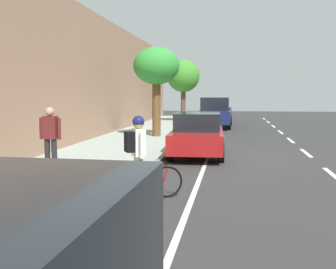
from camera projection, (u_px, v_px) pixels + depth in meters
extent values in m
plane|color=#2F2F2F|center=(217.00, 155.00, 14.70)|extent=(74.25, 74.25, 0.00)
cube|color=#99A59B|center=(113.00, 151.00, 15.29)|extent=(4.02, 46.40, 0.13)
cube|color=gray|center=(168.00, 153.00, 14.96)|extent=(0.16, 46.40, 0.13)
cube|color=white|center=(264.00, 119.00, 35.93)|extent=(0.14, 2.20, 0.01)
cube|color=white|center=(268.00, 122.00, 31.80)|extent=(0.14, 2.20, 0.01)
cube|color=white|center=(273.00, 126.00, 27.67)|extent=(0.14, 2.20, 0.01)
cube|color=white|center=(280.00, 132.00, 23.54)|extent=(0.14, 2.20, 0.01)
cube|color=white|center=(291.00, 140.00, 19.41)|extent=(0.14, 2.20, 0.01)
cube|color=white|center=(306.00, 153.00, 15.28)|extent=(0.14, 2.20, 0.01)
cube|color=white|center=(333.00, 175.00, 11.15)|extent=(0.14, 2.20, 0.01)
cube|color=white|center=(209.00, 155.00, 14.74)|extent=(0.12, 46.40, 0.01)
cube|color=#A1785E|center=(53.00, 72.00, 15.34)|extent=(0.50, 46.40, 5.97)
cube|color=black|center=(216.00, 113.00, 33.16)|extent=(1.80, 4.41, 0.64)
cube|color=black|center=(216.00, 106.00, 33.10)|extent=(1.57, 2.11, 0.60)
cylinder|color=black|center=(205.00, 118.00, 31.97)|extent=(0.23, 0.66, 0.66)
cylinder|color=black|center=(226.00, 118.00, 31.73)|extent=(0.23, 0.66, 0.66)
cylinder|color=black|center=(207.00, 116.00, 34.65)|extent=(0.23, 0.66, 0.66)
cylinder|color=black|center=(227.00, 116.00, 34.42)|extent=(0.23, 0.66, 0.66)
cube|color=navy|center=(216.00, 116.00, 26.76)|extent=(2.04, 5.33, 0.80)
cube|color=black|center=(215.00, 104.00, 25.77)|extent=(1.75, 1.53, 0.80)
cube|color=navy|center=(217.00, 108.00, 27.88)|extent=(1.90, 2.68, 0.12)
cylinder|color=black|center=(199.00, 123.00, 25.34)|extent=(0.23, 0.80, 0.80)
cylinder|color=black|center=(229.00, 123.00, 25.03)|extent=(0.23, 0.80, 0.80)
cylinder|color=black|center=(204.00, 119.00, 28.56)|extent=(0.23, 0.80, 0.80)
cylinder|color=black|center=(230.00, 120.00, 28.25)|extent=(0.23, 0.80, 0.80)
cube|color=maroon|center=(198.00, 139.00, 14.63)|extent=(1.93, 4.46, 0.64)
cube|color=black|center=(198.00, 121.00, 14.57)|extent=(1.63, 2.16, 0.60)
cylinder|color=black|center=(171.00, 151.00, 13.40)|extent=(0.25, 0.67, 0.66)
cylinder|color=black|center=(221.00, 152.00, 13.21)|extent=(0.25, 0.67, 0.66)
cylinder|color=black|center=(178.00, 142.00, 16.10)|extent=(0.25, 0.67, 0.66)
cylinder|color=black|center=(220.00, 142.00, 15.91)|extent=(0.25, 0.67, 0.66)
torus|color=black|center=(167.00, 182.00, 8.74)|extent=(0.63, 0.33, 0.68)
torus|color=black|center=(119.00, 185.00, 8.45)|extent=(0.63, 0.33, 0.68)
cylinder|color=#A51414|center=(149.00, 179.00, 8.62)|extent=(0.60, 0.31, 0.50)
cylinder|color=#A51414|center=(132.00, 180.00, 8.52)|extent=(0.14, 0.09, 0.46)
cylinder|color=#A51414|center=(147.00, 168.00, 8.59)|extent=(0.67, 0.34, 0.05)
cylinder|color=#A51414|center=(127.00, 188.00, 8.50)|extent=(0.33, 0.18, 0.18)
cylinder|color=#A51414|center=(124.00, 177.00, 8.47)|extent=(0.25, 0.14, 0.33)
cylinder|color=#A51414|center=(165.00, 174.00, 8.72)|extent=(0.12, 0.08, 0.33)
cube|color=black|center=(130.00, 168.00, 8.48)|extent=(0.26, 0.19, 0.05)
cylinder|color=black|center=(164.00, 164.00, 8.68)|extent=(0.22, 0.43, 0.03)
cylinder|color=#C6B284|center=(140.00, 176.00, 8.97)|extent=(0.15, 0.15, 0.84)
cylinder|color=#C6B284|center=(138.00, 174.00, 9.15)|extent=(0.15, 0.15, 0.84)
cube|color=white|center=(139.00, 142.00, 8.99)|extent=(0.38, 0.44, 0.60)
cylinder|color=white|center=(142.00, 145.00, 8.75)|extent=(0.10, 0.10, 0.57)
cylinder|color=white|center=(135.00, 142.00, 9.24)|extent=(0.10, 0.10, 0.57)
sphere|color=tan|center=(138.00, 123.00, 8.95)|extent=(0.24, 0.24, 0.24)
sphere|color=navy|center=(138.00, 122.00, 8.94)|extent=(0.26, 0.26, 0.26)
cube|color=black|center=(130.00, 142.00, 8.92)|extent=(0.30, 0.35, 0.44)
cylinder|color=brown|center=(183.00, 103.00, 30.82)|extent=(0.35, 0.35, 2.69)
ellipsoid|color=#3D8B2A|center=(183.00, 76.00, 30.62)|extent=(2.41, 2.41, 2.38)
cylinder|color=brown|center=(156.00, 107.00, 20.01)|extent=(0.41, 0.41, 2.79)
ellipsoid|color=green|center=(156.00, 66.00, 19.81)|extent=(2.23, 2.23, 1.80)
cylinder|color=black|center=(54.00, 155.00, 11.13)|extent=(0.15, 0.15, 0.86)
cylinder|color=black|center=(48.00, 154.00, 11.17)|extent=(0.15, 0.15, 0.86)
cube|color=#591E1E|center=(50.00, 127.00, 11.08)|extent=(0.39, 0.24, 0.61)
cylinder|color=#591E1E|center=(59.00, 129.00, 11.03)|extent=(0.10, 0.10, 0.58)
cylinder|color=#591E1E|center=(41.00, 128.00, 11.13)|extent=(0.10, 0.10, 0.58)
sphere|color=tan|center=(50.00, 112.00, 11.04)|extent=(0.24, 0.24, 0.24)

